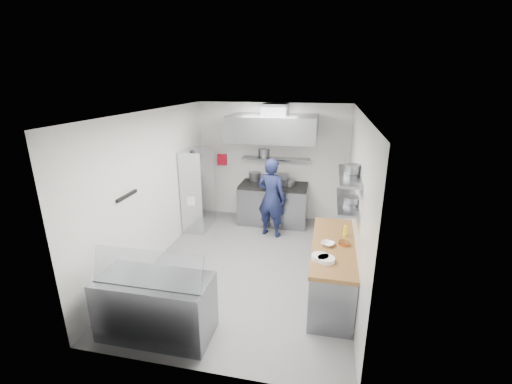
% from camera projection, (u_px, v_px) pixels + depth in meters
% --- Properties ---
extents(floor, '(5.00, 5.00, 0.00)m').
position_uv_depth(floor, '(249.00, 265.00, 6.39)').
color(floor, slate).
rests_on(floor, ground).
extents(ceiling, '(5.00, 5.00, 0.00)m').
position_uv_depth(ceiling, '(248.00, 112.00, 5.51)').
color(ceiling, silver).
rests_on(ceiling, wall_back).
extents(wall_back, '(3.60, 2.80, 0.02)m').
position_uv_depth(wall_back, '(272.00, 162.00, 8.27)').
color(wall_back, white).
rests_on(wall_back, floor).
extents(wall_front, '(3.60, 2.80, 0.02)m').
position_uv_depth(wall_front, '(195.00, 268.00, 3.63)').
color(wall_front, white).
rests_on(wall_front, floor).
extents(wall_left, '(2.80, 5.00, 0.02)m').
position_uv_depth(wall_left, '(154.00, 188.00, 6.31)').
color(wall_left, white).
rests_on(wall_left, floor).
extents(wall_right, '(2.80, 5.00, 0.02)m').
position_uv_depth(wall_right, '(356.00, 202.00, 5.59)').
color(wall_right, white).
rests_on(wall_right, floor).
extents(gas_range, '(1.60, 0.80, 0.90)m').
position_uv_depth(gas_range, '(273.00, 205.00, 8.18)').
color(gas_range, gray).
rests_on(gas_range, floor).
extents(cooktop, '(1.57, 0.78, 0.06)m').
position_uv_depth(cooktop, '(273.00, 186.00, 8.03)').
color(cooktop, black).
rests_on(cooktop, gas_range).
extents(stock_pot_left, '(0.30, 0.30, 0.20)m').
position_uv_depth(stock_pot_left, '(255.00, 176.00, 8.32)').
color(stock_pot_left, slate).
rests_on(stock_pot_left, cooktop).
extents(stock_pot_mid, '(0.33, 0.33, 0.24)m').
position_uv_depth(stock_pot_mid, '(282.00, 179.00, 8.01)').
color(stock_pot_mid, slate).
rests_on(stock_pot_mid, cooktop).
extents(stock_pot_right, '(0.28, 0.28, 0.16)m').
position_uv_depth(stock_pot_right, '(289.00, 182.00, 7.89)').
color(stock_pot_right, slate).
rests_on(stock_pot_right, cooktop).
extents(over_range_shelf, '(1.60, 0.30, 0.04)m').
position_uv_depth(over_range_shelf, '(276.00, 159.00, 8.07)').
color(over_range_shelf, gray).
rests_on(over_range_shelf, wall_back).
extents(shelf_pot_a, '(0.28, 0.28, 0.18)m').
position_uv_depth(shelf_pot_a, '(264.00, 152.00, 8.24)').
color(shelf_pot_a, slate).
rests_on(shelf_pot_a, over_range_shelf).
extents(extractor_hood, '(1.90, 1.15, 0.55)m').
position_uv_depth(extractor_hood, '(273.00, 128.00, 7.44)').
color(extractor_hood, gray).
rests_on(extractor_hood, wall_back).
extents(hood_duct, '(0.55, 0.55, 0.24)m').
position_uv_depth(hood_duct, '(275.00, 109.00, 7.53)').
color(hood_duct, slate).
rests_on(hood_duct, extractor_hood).
extents(red_firebox, '(0.22, 0.10, 0.26)m').
position_uv_depth(red_firebox, '(222.00, 159.00, 8.46)').
color(red_firebox, red).
rests_on(red_firebox, wall_back).
extents(chef, '(0.72, 0.57, 1.75)m').
position_uv_depth(chef, '(271.00, 198.00, 7.38)').
color(chef, '#141A3E').
rests_on(chef, floor).
extents(wire_rack, '(0.50, 0.90, 1.85)m').
position_uv_depth(wire_rack, '(198.00, 189.00, 7.78)').
color(wire_rack, silver).
rests_on(wire_rack, floor).
extents(rack_bin_a, '(0.17, 0.21, 0.19)m').
position_uv_depth(rack_bin_a, '(193.00, 200.00, 7.47)').
color(rack_bin_a, white).
rests_on(rack_bin_a, wire_rack).
extents(rack_bin_b, '(0.13, 0.17, 0.15)m').
position_uv_depth(rack_bin_b, '(194.00, 176.00, 7.46)').
color(rack_bin_b, yellow).
rests_on(rack_bin_b, wire_rack).
extents(rack_jar, '(0.10, 0.10, 0.18)m').
position_uv_depth(rack_jar, '(193.00, 155.00, 7.18)').
color(rack_jar, black).
rests_on(rack_jar, wire_rack).
extents(knife_strip, '(0.04, 0.55, 0.05)m').
position_uv_depth(knife_strip, '(127.00, 196.00, 5.42)').
color(knife_strip, black).
rests_on(knife_strip, wall_left).
extents(prep_counter_base, '(0.62, 2.00, 0.84)m').
position_uv_depth(prep_counter_base, '(332.00, 271.00, 5.41)').
color(prep_counter_base, gray).
rests_on(prep_counter_base, floor).
extents(prep_counter_top, '(0.65, 2.04, 0.06)m').
position_uv_depth(prep_counter_top, '(334.00, 246.00, 5.27)').
color(prep_counter_top, brown).
rests_on(prep_counter_top, prep_counter_base).
extents(plate_stack_a, '(0.24, 0.24, 0.06)m').
position_uv_depth(plate_stack_a, '(320.00, 257.00, 4.81)').
color(plate_stack_a, white).
rests_on(plate_stack_a, prep_counter_top).
extents(plate_stack_b, '(0.24, 0.24, 0.06)m').
position_uv_depth(plate_stack_b, '(326.00, 259.00, 4.74)').
color(plate_stack_b, white).
rests_on(plate_stack_b, prep_counter_top).
extents(copper_pan, '(0.16, 0.16, 0.06)m').
position_uv_depth(copper_pan, '(344.00, 243.00, 5.21)').
color(copper_pan, '#D4783B').
rests_on(copper_pan, prep_counter_top).
extents(squeeze_bottle, '(0.06, 0.06, 0.18)m').
position_uv_depth(squeeze_bottle, '(345.00, 231.00, 5.49)').
color(squeeze_bottle, yellow).
rests_on(squeeze_bottle, prep_counter_top).
extents(mixing_bowl, '(0.26, 0.26, 0.05)m').
position_uv_depth(mixing_bowl, '(328.00, 244.00, 5.20)').
color(mixing_bowl, white).
rests_on(mixing_bowl, prep_counter_top).
extents(wall_shelf_lower, '(0.30, 1.30, 0.04)m').
position_uv_depth(wall_shelf_lower, '(347.00, 201.00, 5.32)').
color(wall_shelf_lower, gray).
rests_on(wall_shelf_lower, wall_right).
extents(wall_shelf_upper, '(0.30, 1.30, 0.04)m').
position_uv_depth(wall_shelf_upper, '(349.00, 175.00, 5.18)').
color(wall_shelf_upper, gray).
rests_on(wall_shelf_upper, wall_right).
extents(shelf_pot_c, '(0.24, 0.24, 0.10)m').
position_uv_depth(shelf_pot_c, '(352.00, 200.00, 5.17)').
color(shelf_pot_c, slate).
rests_on(shelf_pot_c, wall_shelf_lower).
extents(shelf_pot_d, '(0.24, 0.24, 0.14)m').
position_uv_depth(shelf_pot_d, '(352.00, 169.00, 5.19)').
color(shelf_pot_d, slate).
rests_on(shelf_pot_d, wall_shelf_upper).
extents(display_case, '(1.50, 0.70, 0.85)m').
position_uv_depth(display_case, '(156.00, 306.00, 4.56)').
color(display_case, gray).
rests_on(display_case, floor).
extents(display_glass, '(1.47, 0.19, 0.42)m').
position_uv_depth(display_glass, '(147.00, 269.00, 4.25)').
color(display_glass, silver).
rests_on(display_glass, display_case).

